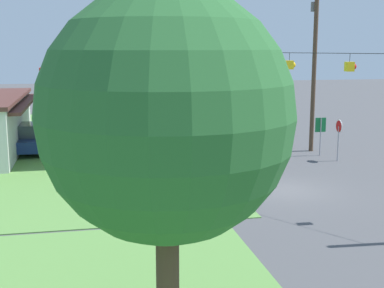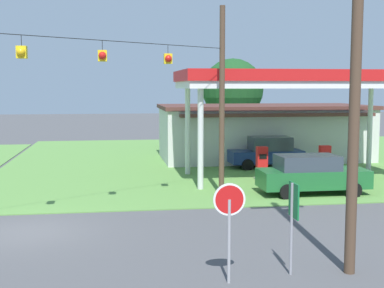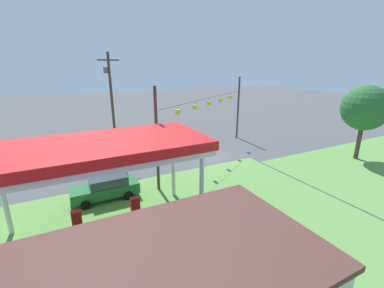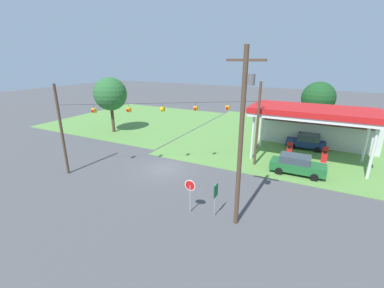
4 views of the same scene
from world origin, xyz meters
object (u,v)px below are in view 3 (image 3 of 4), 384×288
(car_at_pumps_front, at_px, (106,187))
(car_at_pumps_rear, at_px, (128,256))
(fuel_pump_near, at_px, (136,210))
(fuel_pump_far, at_px, (78,225))
(tree_west_verge, at_px, (365,108))
(gas_station_canopy, at_px, (101,151))
(route_sign, at_px, (129,139))
(utility_pole_main, at_px, (112,100))
(stop_sign_roadside, at_px, (143,135))

(car_at_pumps_front, xyz_separation_m, car_at_pumps_rear, (0.28, 8.06, 0.03))
(fuel_pump_near, height_order, fuel_pump_far, same)
(fuel_pump_near, relative_size, fuel_pump_far, 1.00)
(fuel_pump_near, xyz_separation_m, car_at_pumps_front, (1.16, -4.03, 0.09))
(fuel_pump_far, distance_m, tree_west_verge, 28.29)
(fuel_pump_near, xyz_separation_m, car_at_pumps_rear, (1.44, 4.03, 0.12))
(gas_station_canopy, distance_m, car_at_pumps_rear, 5.82)
(fuel_pump_far, bearing_deg, route_sign, -115.19)
(utility_pole_main, bearing_deg, tree_west_verge, 150.12)
(car_at_pumps_front, xyz_separation_m, stop_sign_roadside, (-5.98, -10.16, 0.89))
(utility_pole_main, bearing_deg, fuel_pump_far, 70.46)
(car_at_pumps_rear, bearing_deg, car_at_pumps_front, 86.59)
(fuel_pump_near, bearing_deg, gas_station_canopy, 0.05)
(fuel_pump_far, xyz_separation_m, car_at_pumps_rear, (-1.99, 4.03, 0.12))
(fuel_pump_far, relative_size, stop_sign_roadside, 0.70)
(gas_station_canopy, distance_m, car_at_pumps_front, 5.86)
(route_sign, relative_size, tree_west_verge, 0.30)
(car_at_pumps_front, bearing_deg, car_at_pumps_rear, 87.71)
(stop_sign_roadside, bearing_deg, fuel_pump_near, -108.77)
(fuel_pump_far, bearing_deg, fuel_pump_near, 180.00)
(fuel_pump_far, bearing_deg, tree_west_verge, -178.45)
(car_at_pumps_rear, relative_size, stop_sign_roadside, 1.76)
(tree_west_verge, bearing_deg, fuel_pump_far, 1.55)
(gas_station_canopy, bearing_deg, stop_sign_roadside, -114.73)
(car_at_pumps_front, height_order, route_sign, route_sign)
(fuel_pump_near, distance_m, car_at_pumps_front, 4.19)
(route_sign, distance_m, utility_pole_main, 4.71)
(fuel_pump_near, height_order, tree_west_verge, tree_west_verge)
(fuel_pump_far, height_order, stop_sign_roadside, stop_sign_roadside)
(stop_sign_roadside, height_order, route_sign, stop_sign_roadside)
(utility_pole_main, height_order, tree_west_verge, utility_pole_main)
(car_at_pumps_front, xyz_separation_m, route_sign, (-4.24, -9.81, 0.78))
(route_sign, relative_size, utility_pole_main, 0.22)
(car_at_pumps_rear, relative_size, route_sign, 1.83)
(stop_sign_roadside, bearing_deg, gas_station_canopy, -114.73)
(gas_station_canopy, xyz_separation_m, utility_pole_main, (-3.23, -13.94, 1.01))
(fuel_pump_far, distance_m, stop_sign_roadside, 16.44)
(fuel_pump_far, xyz_separation_m, tree_west_verge, (-27.88, -0.76, 4.70))
(car_at_pumps_front, relative_size, car_at_pumps_rear, 1.11)
(route_sign, bearing_deg, car_at_pumps_rear, 75.80)
(gas_station_canopy, distance_m, tree_west_verge, 26.18)
(fuel_pump_near, distance_m, stop_sign_roadside, 15.02)
(fuel_pump_near, bearing_deg, route_sign, -102.55)
(gas_station_canopy, bearing_deg, fuel_pump_near, -179.95)
(fuel_pump_far, relative_size, route_sign, 0.73)
(car_at_pumps_front, height_order, utility_pole_main, utility_pole_main)
(stop_sign_roadside, distance_m, route_sign, 1.78)
(route_sign, xyz_separation_m, utility_pole_main, (1.56, -0.10, 4.44))
(gas_station_canopy, distance_m, fuel_pump_near, 4.64)
(tree_west_verge, bearing_deg, stop_sign_roadside, -34.37)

